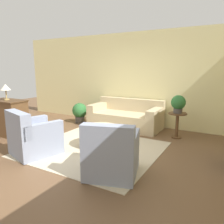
% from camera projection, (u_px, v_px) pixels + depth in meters
% --- Properties ---
extents(ground_plane, '(16.00, 16.00, 0.00)m').
position_uv_depth(ground_plane, '(94.00, 149.00, 4.76)').
color(ground_plane, brown).
extents(wall_back, '(8.97, 0.12, 2.80)m').
position_uv_depth(wall_back, '(140.00, 79.00, 6.65)').
color(wall_back, beige).
rests_on(wall_back, ground_plane).
extents(rug, '(2.74, 2.51, 0.01)m').
position_uv_depth(rug, '(94.00, 149.00, 4.75)').
color(rug, beige).
rests_on(rug, ground_plane).
extents(couch, '(2.10, 0.99, 0.83)m').
position_uv_depth(couch, '(126.00, 117.00, 6.49)').
color(couch, '#C6B289').
rests_on(couch, ground_plane).
extents(armchair_left, '(1.02, 1.05, 0.92)m').
position_uv_depth(armchair_left, '(33.00, 138.00, 4.42)').
color(armchair_left, '#8E99B2').
rests_on(armchair_left, rug).
extents(armchair_right, '(1.02, 1.05, 0.92)m').
position_uv_depth(armchair_right, '(112.00, 155.00, 3.54)').
color(armchair_right, '#8E99B2').
rests_on(armchair_right, rug).
extents(ottoman_table, '(0.80, 0.80, 0.47)m').
position_uv_depth(ottoman_table, '(100.00, 134.00, 4.83)').
color(ottoman_table, '#C6B289').
rests_on(ottoman_table, rug).
extents(side_table, '(0.46, 0.46, 0.64)m').
position_uv_depth(side_table, '(177.00, 121.00, 5.48)').
color(side_table, brown).
rests_on(side_table, ground_plane).
extents(dresser, '(1.03, 0.54, 0.94)m').
position_uv_depth(dresser, '(8.00, 117.00, 5.68)').
color(dresser, brown).
rests_on(dresser, ground_plane).
extents(potted_plant_on_side_table, '(0.36, 0.36, 0.45)m').
position_uv_depth(potted_plant_on_side_table, '(178.00, 103.00, 5.39)').
color(potted_plant_on_side_table, '#4C4742').
rests_on(potted_plant_on_side_table, side_table).
extents(potted_plant_floor, '(0.47, 0.47, 0.64)m').
position_uv_depth(potted_plant_floor, '(80.00, 112.00, 7.03)').
color(potted_plant_floor, '#4C4742').
rests_on(potted_plant_floor, ground_plane).
extents(table_lamp, '(0.26, 0.26, 0.41)m').
position_uv_depth(table_lamp, '(6.00, 88.00, 5.53)').
color(table_lamp, tan).
rests_on(table_lamp, dresser).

